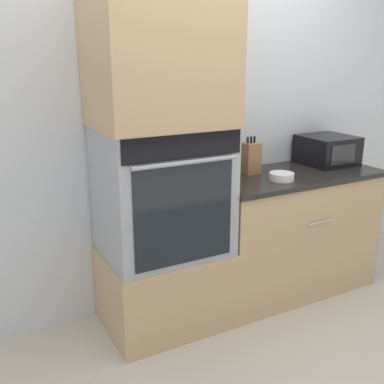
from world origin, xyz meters
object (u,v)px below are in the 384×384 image
Objects in this scene: microwave at (327,150)px; condiment_jar_near at (217,170)px; wall_oven at (163,191)px; bowl at (282,176)px; condiment_jar_mid at (232,166)px; knife_block at (250,158)px.

microwave is 0.93m from condiment_jar_near.
wall_oven reaches higher than microwave.
microwave reaches higher than bowl.
bowl is (-0.62, -0.22, -0.08)m from microwave.
wall_oven is 1.45m from microwave.
wall_oven reaches higher than condiment_jar_near.
microwave is 5.35× the size of condiment_jar_near.
bowl is (0.82, -0.13, 0.02)m from wall_oven.
condiment_jar_near is (0.52, 0.20, 0.03)m from wall_oven.
microwave is at bearing -6.67° from condiment_jar_near.
condiment_jar_mid reaches higher than bowl.
wall_oven is at bearing 171.38° from bowl.
bowl is 2.17× the size of condiment_jar_mid.
condiment_jar_mid reaches higher than condiment_jar_near.
condiment_jar_near is (-0.23, 0.08, -0.08)m from knife_block.
knife_block reaches higher than bowl.
wall_oven reaches higher than knife_block.
wall_oven is at bearing -158.42° from condiment_jar_near.
wall_oven reaches higher than bowl.
condiment_jar_mid is at bearing 127.37° from knife_block.
knife_block is (0.74, 0.13, 0.10)m from wall_oven.
condiment_jar_near is at bearing -167.18° from condiment_jar_mid.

